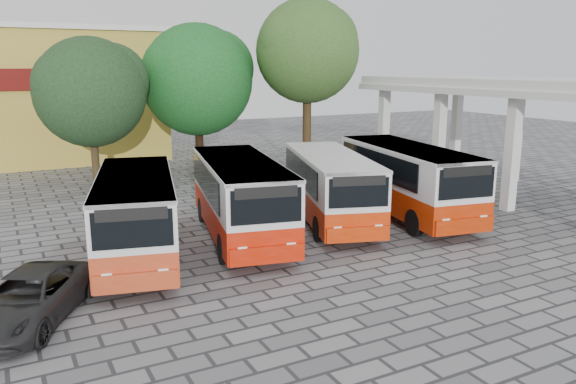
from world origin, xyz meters
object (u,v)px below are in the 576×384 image
bus_far_left (136,211)px  bus_far_right (407,176)px  parked_car (27,299)px  bus_centre_left (241,194)px  bus_centre_right (330,184)px

bus_far_left → bus_far_right: size_ratio=0.95×
bus_far_right → parked_car: size_ratio=1.92×
bus_far_left → parked_car: bus_far_left is taller
bus_far_right → parked_car: bearing=-156.2°
bus_centre_left → bus_centre_right: bus_centre_left is taller
bus_far_right → bus_centre_right: bearing=179.0°
bus_centre_right → parked_car: 11.72m
bus_far_right → bus_centre_left: bearing=-172.8°
bus_centre_left → bus_far_right: size_ratio=0.98×
bus_far_left → bus_centre_right: (7.56, 0.74, -0.00)m
bus_centre_left → bus_centre_right: (3.85, 0.28, -0.07)m
bus_centre_left → bus_far_left: bearing=-161.2°
bus_centre_left → bus_far_right: bus_far_right is taller
bus_far_left → bus_far_right: bearing=14.3°
bus_far_left → bus_centre_left: 3.74m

